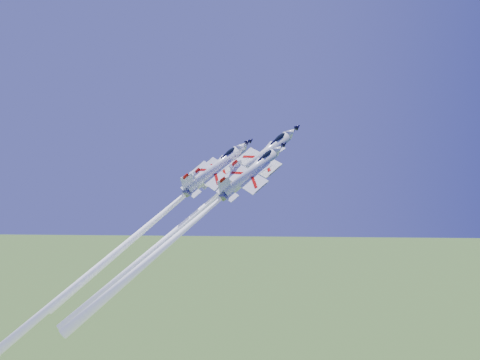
{
  "coord_description": "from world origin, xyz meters",
  "views": [
    {
      "loc": [
        3.33,
        -104.58,
        101.62
      ],
      "look_at": [
        0.0,
        0.0,
        86.79
      ],
      "focal_mm": 40.0,
      "sensor_mm": 36.0,
      "label": 1
    }
  ],
  "objects_px": {
    "jet_left": "(162,215)",
    "jet_slot": "(125,244)",
    "jet_right": "(188,227)",
    "jet_lead": "(195,215)"
  },
  "relations": [
    {
      "from": "jet_left",
      "to": "jet_right",
      "type": "distance_m",
      "value": 12.36
    },
    {
      "from": "jet_right",
      "to": "jet_slot",
      "type": "height_order",
      "value": "jet_slot"
    },
    {
      "from": "jet_left",
      "to": "jet_slot",
      "type": "height_order",
      "value": "jet_slot"
    },
    {
      "from": "jet_lead",
      "to": "jet_right",
      "type": "bearing_deg",
      "value": -40.38
    },
    {
      "from": "jet_lead",
      "to": "jet_right",
      "type": "height_order",
      "value": "jet_lead"
    },
    {
      "from": "jet_right",
      "to": "jet_slot",
      "type": "relative_size",
      "value": 0.78
    },
    {
      "from": "jet_left",
      "to": "jet_slot",
      "type": "xyz_separation_m",
      "value": [
        -5.69,
        -7.2,
        -4.06
      ]
    },
    {
      "from": "jet_left",
      "to": "jet_right",
      "type": "height_order",
      "value": "jet_right"
    },
    {
      "from": "jet_left",
      "to": "jet_slot",
      "type": "distance_m",
      "value": 10.04
    },
    {
      "from": "jet_left",
      "to": "jet_right",
      "type": "xyz_separation_m",
      "value": [
        6.51,
        -10.5,
        0.11
      ]
    }
  ]
}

